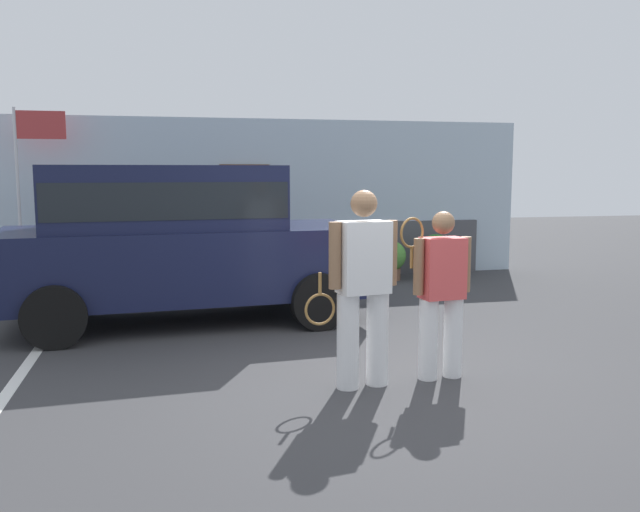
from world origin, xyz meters
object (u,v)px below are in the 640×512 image
at_px(potted_plant_by_porch, 391,258).
at_px(potted_plant_secondary, 436,254).
at_px(parked_suv, 176,236).
at_px(tennis_player_woman, 441,292).
at_px(flag_pole, 29,165).
at_px(tennis_player_man, 363,286).

relative_size(potted_plant_by_porch, potted_plant_secondary, 0.88).
xyz_separation_m(parked_suv, tennis_player_woman, (2.40, -3.03, -0.30)).
relative_size(parked_suv, flag_pole, 1.57).
xyz_separation_m(tennis_player_woman, flag_pole, (-4.66, 5.87, 1.24)).
bearing_deg(tennis_player_man, flag_pole, -65.54).
bearing_deg(parked_suv, flag_pole, 124.82).
height_order(parked_suv, potted_plant_secondary, parked_suv).
xyz_separation_m(parked_suv, potted_plant_secondary, (4.75, 2.63, -0.69)).
distance_m(tennis_player_man, flag_pole, 7.18).
bearing_deg(flag_pole, potted_plant_secondary, -1.62).
bearing_deg(tennis_player_man, parked_suv, -71.30).
bearing_deg(flag_pole, tennis_player_woman, -51.51).
bearing_deg(potted_plant_by_porch, parked_suv, -146.08).
height_order(tennis_player_woman, flag_pole, flag_pole).
bearing_deg(parked_suv, tennis_player_man, -66.49).
bearing_deg(potted_plant_by_porch, tennis_player_man, -111.57).
relative_size(potted_plant_by_porch, flag_pole, 0.24).
relative_size(potted_plant_secondary, flag_pole, 0.27).
bearing_deg(tennis_player_woman, parked_suv, -56.96).
bearing_deg(parked_suv, tennis_player_woman, -55.34).
distance_m(tennis_player_man, potted_plant_secondary, 6.57).
xyz_separation_m(parked_suv, tennis_player_man, (1.60, -3.11, -0.21)).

